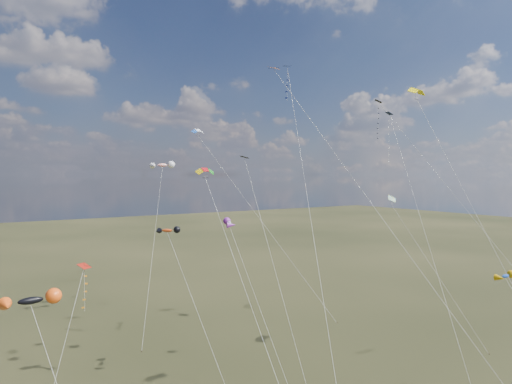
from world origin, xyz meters
TOP-DOWN VIEW (x-y plane):
  - diamond_black_high at (23.34, 19.11)m, footprint 7.66×25.83m
  - diamond_navy_tall at (3.44, 16.06)m, footprint 13.91×25.72m
  - diamond_black_mid at (-0.74, 16.30)m, footprint 3.95×17.82m
  - diamond_red_low at (-18.74, 19.12)m, footprint 5.58×6.89m
  - diamond_navy_right at (12.72, 9.28)m, footprint 8.79×17.91m
  - diamond_orange_center at (2.80, 7.69)m, footprint 7.39×27.20m
  - parafoil_yellow at (10.00, 3.92)m, footprint 2.80×18.54m
  - parafoil_blue_white at (4.10, 41.33)m, footprint 13.04×20.53m
  - parafoil_striped at (17.12, 13.01)m, footprint 7.46×10.70m
  - parafoil_tricolor at (-6.52, 17.64)m, footprint 2.34×19.54m
  - novelty_black_orange at (-24.31, 9.04)m, footprint 4.69×7.29m
  - novelty_orange_black at (-9.88, 20.05)m, footprint 3.71×10.35m
  - novelty_white_purple at (-3.81, 17.45)m, footprint 2.30×11.04m
  - novelty_redwhite_stripe at (-2.09, 41.55)m, footprint 10.30×16.00m
  - novelty_blue_yellow at (16.05, -1.90)m, footprint 2.90×9.40m

SIDE VIEW (x-z plane):
  - diamond_red_low at x=-18.74m, z-range 3.61..16.14m
  - novelty_blue_yellow at x=16.05m, z-range 5.28..16.87m
  - novelty_black_orange at x=-24.31m, z-range 5.80..18.68m
  - novelty_orange_black at x=-9.88m, z-range 7.22..22.70m
  - novelty_white_purple at x=-3.81m, z-range 7.56..23.76m
  - diamond_black_mid at x=-0.74m, z-range 5.51..28.72m
  - parafoil_striped at x=17.12m, z-range 8.74..27.59m
  - parafoil_tricolor at x=-6.52m, z-range 10.32..32.34m
  - novelty_redwhite_stripe at x=-2.09m, z-range 10.85..33.93m
  - diamond_orange_center at x=2.80m, z-range 6.48..39.31m
  - diamond_navy_right at x=12.72m, z-range 9.69..37.86m
  - diamond_black_high at x=23.34m, z-range 11.18..43.07m
  - parafoil_blue_white at x=4.10m, z-range 13.57..42.26m
  - diamond_navy_tall at x=3.44m, z-range 12.02..46.06m
  - parafoil_yellow at x=10.00m, z-range 14.27..44.31m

